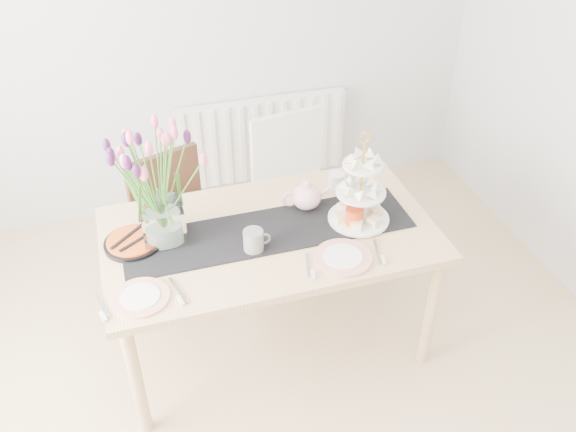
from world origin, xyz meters
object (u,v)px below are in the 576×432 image
object	(u,v)px
radiator	(262,139)
cake_stand	(360,199)
tart_tin	(133,242)
plate_left	(141,298)
chair_white	(295,179)
mug_grey	(253,241)
teapot	(306,197)
mug_orange	(354,218)
cream_jug	(336,181)
plate_right	(343,258)
dining_table	(270,244)
chair_brown	(177,219)
tulip_vase	(155,169)

from	to	relation	value
radiator	cake_stand	size ratio (longest dim) A/B	2.70
tart_tin	plate_left	distance (m)	0.37
chair_white	cake_stand	distance (m)	0.83
mug_grey	plate_left	size ratio (longest dim) A/B	0.45
mug_grey	teapot	bearing A→B (deg)	35.54
radiator	mug_orange	distance (m)	1.54
teapot	mug_orange	xyz separation A→B (m)	(0.18, -0.21, -0.02)
cream_jug	plate_right	bearing A→B (deg)	-118.70
dining_table	mug_orange	world-z (taller)	mug_orange
cake_stand	cream_jug	size ratio (longest dim) A/B	5.15
radiator	dining_table	distance (m)	1.48
chair_brown	mug_orange	xyz separation A→B (m)	(0.79, -0.65, 0.29)
mug_grey	mug_orange	size ratio (longest dim) A/B	1.06
radiator	chair_brown	bearing A→B (deg)	-130.28
cream_jug	mug_orange	distance (m)	0.35
dining_table	mug_grey	distance (m)	0.21
teapot	mug_orange	distance (m)	0.27
cake_stand	mug_orange	size ratio (longest dim) A/B	4.24
plate_left	plate_right	world-z (taller)	plate_right
chair_white	plate_left	size ratio (longest dim) A/B	3.79
radiator	plate_right	bearing A→B (deg)	-92.31
chair_brown	plate_left	distance (m)	0.93
tulip_vase	mug_orange	xyz separation A→B (m)	(0.90, -0.17, -0.34)
mug_orange	plate_left	distance (m)	1.07
tart_tin	cream_jug	bearing A→B (deg)	9.43
cream_jug	tart_tin	xyz separation A→B (m)	(-1.09, -0.18, -0.03)
dining_table	tart_tin	bearing A→B (deg)	172.27
tart_tin	plate_right	bearing A→B (deg)	-22.83
chair_white	mug_orange	xyz separation A→B (m)	(0.05, -0.79, 0.26)
radiator	cream_jug	distance (m)	1.21
teapot	tart_tin	xyz separation A→B (m)	(-0.87, -0.04, -0.06)
mug_orange	cake_stand	bearing A→B (deg)	-2.58
tart_tin	mug_grey	world-z (taller)	mug_grey
dining_table	mug_grey	bearing A→B (deg)	-132.73
cake_stand	plate_right	xyz separation A→B (m)	(-0.18, -0.25, -0.12)
radiator	teapot	distance (m)	1.35
radiator	tulip_vase	bearing A→B (deg)	-121.82
teapot	plate_left	xyz separation A→B (m)	(-0.88, -0.42, -0.07)
chair_white	tart_tin	bearing A→B (deg)	-157.04
radiator	chair_white	world-z (taller)	chair_white
dining_table	plate_left	distance (m)	0.71
cake_stand	mug_grey	world-z (taller)	cake_stand
tart_tin	mug_orange	size ratio (longest dim) A/B	2.59
tart_tin	mug_grey	size ratio (longest dim) A/B	2.43
chair_white	teapot	xyz separation A→B (m)	(-0.13, -0.58, 0.28)
tulip_vase	plate_right	distance (m)	0.93
dining_table	mug_orange	distance (m)	0.43
chair_brown	mug_grey	distance (m)	0.80
dining_table	teapot	bearing A→B (deg)	29.12
chair_brown	cake_stand	xyz separation A→B (m)	(0.83, -0.61, 0.37)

